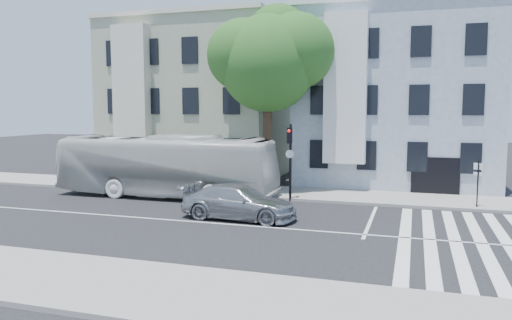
% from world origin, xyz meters
% --- Properties ---
extents(ground, '(120.00, 120.00, 0.00)m').
position_xyz_m(ground, '(0.00, 0.00, 0.00)').
color(ground, black).
rests_on(ground, ground).
extents(sidewalk_far, '(80.00, 4.00, 0.15)m').
position_xyz_m(sidewalk_far, '(0.00, 8.00, 0.07)').
color(sidewalk_far, gray).
rests_on(sidewalk_far, ground).
extents(sidewalk_near, '(80.00, 4.00, 0.15)m').
position_xyz_m(sidewalk_near, '(0.00, -8.00, 0.07)').
color(sidewalk_near, gray).
rests_on(sidewalk_near, ground).
extents(building_left, '(12.00, 10.00, 11.00)m').
position_xyz_m(building_left, '(-7.00, 15.00, 5.50)').
color(building_left, '#959F85').
rests_on(building_left, ground).
extents(building_right, '(12.00, 10.00, 11.00)m').
position_xyz_m(building_right, '(7.00, 15.00, 5.50)').
color(building_right, '#8E98A9').
rests_on(building_right, ground).
extents(street_tree, '(7.30, 5.90, 11.10)m').
position_xyz_m(street_tree, '(0.06, 8.74, 7.83)').
color(street_tree, '#2D2116').
rests_on(street_tree, ground).
extents(bus, '(2.93, 12.53, 3.49)m').
position_xyz_m(bus, '(-4.94, 5.20, 1.74)').
color(bus, silver).
rests_on(bus, ground).
extents(sedan, '(2.36, 5.32, 1.52)m').
position_xyz_m(sedan, '(0.84, 1.17, 0.76)').
color(sedan, '#A4A7AB').
rests_on(sedan, ground).
extents(hedge, '(8.51, 0.95, 0.70)m').
position_xyz_m(hedge, '(-4.85, 6.80, 0.50)').
color(hedge, '#245F1E').
rests_on(hedge, sidewalk_far).
extents(traffic_signal, '(0.41, 0.53, 4.10)m').
position_xyz_m(traffic_signal, '(2.00, 5.94, 2.65)').
color(traffic_signal, black).
rests_on(traffic_signal, ground).
extents(far_sign_pole, '(0.40, 0.22, 2.30)m').
position_xyz_m(far_sign_pole, '(11.22, 6.58, 1.62)').
color(far_sign_pole, black).
rests_on(far_sign_pole, sidewalk_far).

